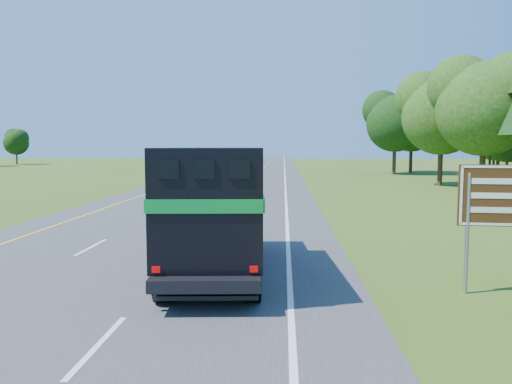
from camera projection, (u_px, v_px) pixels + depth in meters
road at (237, 179)px, 57.26m from camera, size 15.00×260.00×0.04m
lane_markings at (237, 179)px, 57.25m from camera, size 11.15×260.00×0.01m
horse_truck at (215, 206)px, 14.76m from camera, size 3.19×8.54×3.71m
white_suv at (178, 179)px, 44.57m from camera, size 3.04×5.86×1.58m
far_car at (248, 159)px, 121.25m from camera, size 1.89×4.40×1.48m
exit_sign at (505, 201)px, 12.54m from camera, size 2.18×0.26×3.71m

